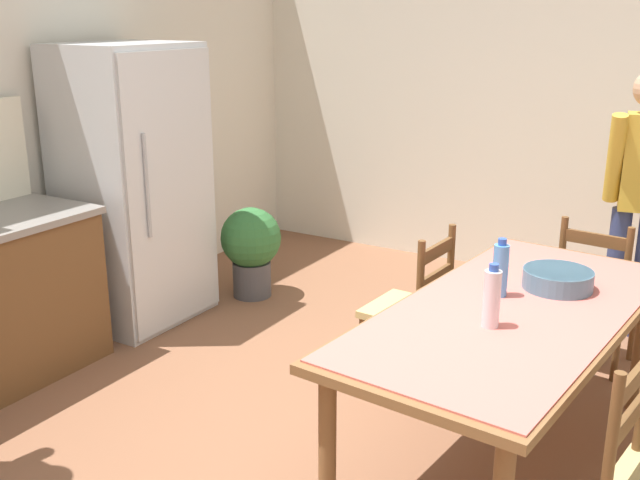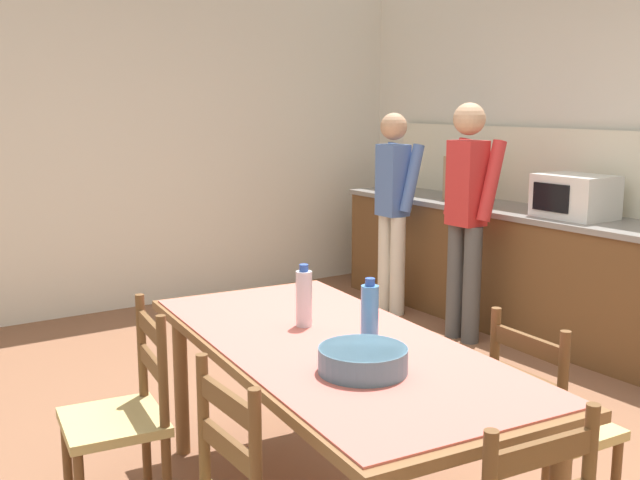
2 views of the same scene
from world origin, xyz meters
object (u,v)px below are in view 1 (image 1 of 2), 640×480
at_px(chair_head_end, 596,295).
at_px(potted_plant, 251,246).
at_px(dining_table, 512,325).
at_px(bottle_near_centre, 492,298).
at_px(serving_bowl, 558,278).
at_px(person_by_table, 640,192).
at_px(refrigerator, 134,186).
at_px(chair_side_far_right, 412,310).
at_px(bottle_off_centre, 500,269).

distance_m(chair_head_end, potted_plant, 2.39).
distance_m(dining_table, bottle_near_centre, 0.32).
bearing_deg(bottle_near_centre, serving_bowl, -11.90).
bearing_deg(chair_head_end, dining_table, 90.43).
bearing_deg(serving_bowl, bottle_near_centre, 168.10).
relative_size(dining_table, chair_head_end, 2.27).
distance_m(person_by_table, potted_plant, 2.63).
xyz_separation_m(refrigerator, serving_bowl, (-0.12, -2.80, -0.08)).
bearing_deg(serving_bowl, refrigerator, 87.51).
distance_m(dining_table, serving_bowl, 0.38).
distance_m(bottle_near_centre, chair_head_end, 1.60).
distance_m(refrigerator, dining_table, 2.74).
bearing_deg(person_by_table, refrigerator, -75.75).
height_order(chair_side_far_right, person_by_table, person_by_table).
bearing_deg(bottle_off_centre, person_by_table, -10.34).
relative_size(dining_table, chair_side_far_right, 2.27).
bearing_deg(chair_head_end, bottle_near_centre, 90.43).
bearing_deg(bottle_near_centre, chair_head_end, -5.37).
relative_size(bottle_off_centre, serving_bowl, 0.84).
xyz_separation_m(dining_table, potted_plant, (1.16, 2.27, -0.32)).
relative_size(refrigerator, chair_head_end, 2.01).
xyz_separation_m(chair_head_end, potted_plant, (-0.12, 2.39, -0.06)).
distance_m(bottle_off_centre, serving_bowl, 0.32).
height_order(refrigerator, chair_side_far_right, refrigerator).
bearing_deg(chair_head_end, potted_plant, 8.72).
xyz_separation_m(serving_bowl, potted_plant, (0.82, 2.37, -0.45)).
xyz_separation_m(dining_table, person_by_table, (1.83, -0.21, 0.25)).
relative_size(chair_head_end, chair_side_far_right, 1.00).
relative_size(dining_table, potted_plant, 3.09).
bearing_deg(chair_side_far_right, potted_plant, -108.64).
height_order(serving_bowl, person_by_table, person_by_table).
height_order(serving_bowl, chair_head_end, chair_head_end).
bearing_deg(refrigerator, chair_head_end, -73.79).
distance_m(bottle_near_centre, serving_bowl, 0.60).
relative_size(bottle_near_centre, potted_plant, 0.40).
bearing_deg(refrigerator, potted_plant, -31.62).
bearing_deg(bottle_near_centre, person_by_table, -6.42).
height_order(dining_table, chair_head_end, chair_head_end).
distance_m(bottle_off_centre, chair_side_far_right, 0.86).
bearing_deg(potted_plant, chair_side_far_right, -112.29).
bearing_deg(potted_plant, serving_bowl, -109.07).
relative_size(person_by_table, potted_plant, 2.54).
bearing_deg(chair_head_end, person_by_table, -93.49).
height_order(bottle_near_centre, serving_bowl, bottle_near_centre).
relative_size(refrigerator, dining_table, 0.89).
distance_m(refrigerator, chair_side_far_right, 2.05).
bearing_deg(potted_plant, person_by_table, -74.72).
xyz_separation_m(refrigerator, bottle_near_centre, (-0.71, -2.67, -0.01)).
distance_m(dining_table, chair_side_far_right, 0.91).
relative_size(serving_bowl, potted_plant, 0.48).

